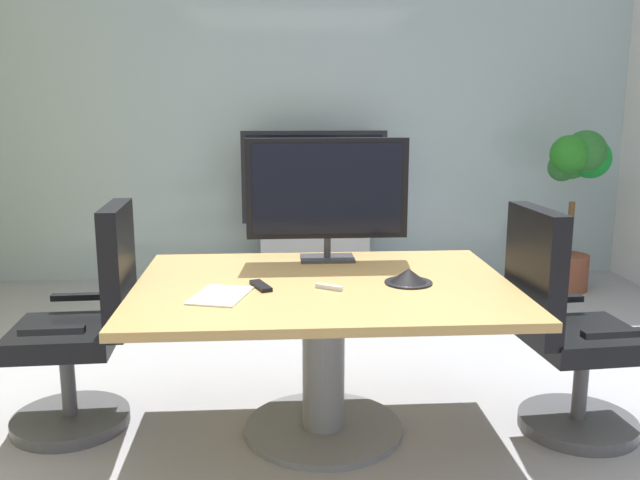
% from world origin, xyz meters
% --- Properties ---
extents(ground_plane, '(6.80, 6.80, 0.00)m').
position_xyz_m(ground_plane, '(0.00, 0.00, 0.00)').
color(ground_plane, '#99999E').
extents(wall_back_glass_partition, '(5.71, 0.10, 2.86)m').
position_xyz_m(wall_back_glass_partition, '(0.00, 2.90, 1.43)').
color(wall_back_glass_partition, '#9EB2B7').
rests_on(wall_back_glass_partition, ground).
extents(conference_table, '(1.73, 1.27, 0.74)m').
position_xyz_m(conference_table, '(-0.07, -0.08, 0.55)').
color(conference_table, '#B2894C').
rests_on(conference_table, ground).
extents(office_chair_left, '(0.60, 0.58, 1.09)m').
position_xyz_m(office_chair_left, '(-1.21, 0.06, 0.46)').
color(office_chair_left, '#4C4C51').
rests_on(office_chair_left, ground).
extents(office_chair_right, '(0.61, 0.59, 1.09)m').
position_xyz_m(office_chair_right, '(1.06, -0.15, 0.46)').
color(office_chair_right, '#4C4C51').
rests_on(office_chair_right, ground).
extents(tv_monitor, '(0.84, 0.18, 0.64)m').
position_xyz_m(tv_monitor, '(-0.02, 0.38, 1.10)').
color(tv_monitor, '#333338').
rests_on(tv_monitor, conference_table).
extents(wall_display_unit, '(1.20, 0.36, 1.31)m').
position_xyz_m(wall_display_unit, '(0.04, 2.54, 0.44)').
color(wall_display_unit, '#B7BABC').
rests_on(wall_display_unit, ground).
extents(potted_plant, '(0.57, 0.57, 1.33)m').
position_xyz_m(potted_plant, '(2.14, 2.25, 0.91)').
color(potted_plant, brown).
rests_on(potted_plant, ground).
extents(conference_phone, '(0.22, 0.22, 0.07)m').
position_xyz_m(conference_phone, '(0.32, -0.12, 0.77)').
color(conference_phone, black).
rests_on(conference_phone, conference_table).
extents(remote_control, '(0.11, 0.18, 0.02)m').
position_xyz_m(remote_control, '(-0.36, -0.15, 0.75)').
color(remote_control, black).
rests_on(remote_control, conference_table).
extents(whiteboard_marker, '(0.12, 0.09, 0.02)m').
position_xyz_m(whiteboard_marker, '(-0.06, -0.19, 0.75)').
color(whiteboard_marker, silver).
rests_on(whiteboard_marker, conference_table).
extents(paper_notepad, '(0.28, 0.35, 0.01)m').
position_xyz_m(paper_notepad, '(-0.53, -0.27, 0.74)').
color(paper_notepad, white).
rests_on(paper_notepad, conference_table).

